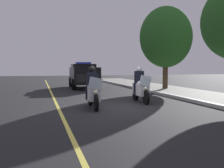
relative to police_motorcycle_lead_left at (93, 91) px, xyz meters
name	(u,v)px	position (x,y,z in m)	size (l,w,h in m)	color
ground_plane	(119,107)	(0.12, 1.09, -0.70)	(80.00, 80.00, 0.00)	black
curb_strip	(201,102)	(0.12, 4.96, -0.62)	(48.00, 0.24, 0.15)	#B7B5AD
lane_stripe_center	(59,110)	(0.12, -1.36, -0.70)	(48.00, 0.12, 0.01)	#E0D14C
police_motorcycle_lead_left	(93,91)	(0.00, 0.00, 0.00)	(2.14, 0.59, 1.72)	black
police_motorcycle_lead_right	(140,88)	(-1.11, 2.52, 0.00)	(2.14, 0.59, 1.72)	black
police_suv	(84,75)	(-10.02, 1.29, 0.37)	(4.98, 2.25, 2.05)	black
tree_far_back	(166,37)	(-6.94, 6.80, 3.12)	(3.78, 3.78, 5.94)	#4C3823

